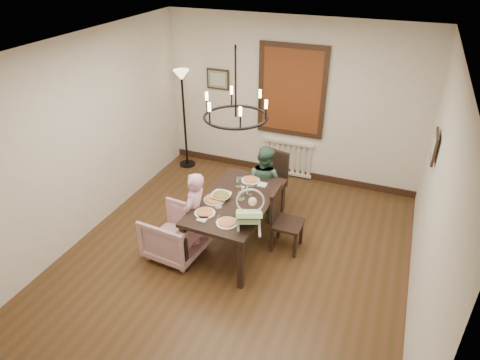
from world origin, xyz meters
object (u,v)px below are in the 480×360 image
Objects in this scene: dining_table at (236,205)px; chair_right at (288,220)px; seated_man at (264,188)px; floor_lamp at (185,121)px; chair_far at (268,184)px; baby_bouncer at (249,212)px; drinking_glass at (240,196)px; armchair at (175,234)px; elderly_woman at (195,221)px.

chair_right is at bearing 19.44° from dining_table.
floor_lamp is (-1.92, 1.10, 0.40)m from seated_man.
chair_far is 1.10× the size of chair_right.
chair_right is 1.83× the size of baby_bouncer.
chair_right is 0.85m from seated_man.
drinking_glass is at bearing 101.41° from seated_man.
armchair is at bearing -106.52° from chair_far.
elderly_woman is at bearing -142.06° from dining_table.
baby_bouncer reaches higher than chair_far.
dining_table is 1.63× the size of chair_far.
dining_table is at bearing 106.30° from baby_bouncer.
floor_lamp is at bearing 110.56° from baby_bouncer.
dining_table is 0.16m from drinking_glass.
floor_lamp is at bearing -150.25° from armchair.
chair_right is 1.55m from armchair.
armchair is 5.36× the size of drinking_glass.
seated_man is 0.55× the size of floor_lamp.
drinking_glass is (-0.62, -0.21, 0.37)m from chair_right.
floor_lamp is at bearing -14.52° from seated_man.
chair_right is at bearing 146.92° from seated_man.
seated_man is 1.97× the size of baby_bouncer.
chair_right is 0.75m from drinking_glass.
chair_far reaches higher than armchair.
drinking_glass is at bearing 127.74° from armchair.
armchair is at bearing -147.55° from drinking_glass.
chair_far is 2.20m from floor_lamp.
seated_man reaches higher than dining_table.
dining_table is at bearing 97.63° from seated_man.
floor_lamp reaches higher than armchair.
chair_far is 1.51m from baby_bouncer.
drinking_glass is (0.06, 0.00, 0.15)m from dining_table.
seated_man is (0.11, 0.84, -0.18)m from dining_table.
drinking_glass is at bearing 5.79° from dining_table.
armchair is at bearing 160.33° from baby_bouncer.
elderly_woman is at bearing 79.24° from seated_man.
baby_bouncer is (1.06, 0.03, 0.59)m from armchair.
elderly_woman reaches higher than chair_far.
drinking_glass is at bearing -46.05° from floor_lamp.
elderly_woman is at bearing -146.93° from drinking_glass.
baby_bouncer is at bearing 83.83° from elderly_woman.
dining_table is 0.74m from chair_right.
armchair is 2.72m from floor_lamp.
drinking_glass is 0.08× the size of floor_lamp.
seated_man is at bearing -29.73° from floor_lamp.
chair_far reaches higher than seated_man.
seated_man is 1.38m from baby_bouncer.
chair_right reaches higher than drinking_glass.
armchair is 0.41× the size of floor_lamp.
armchair is 1.45× the size of baby_bouncer.
elderly_woman is at bearing 126.42° from armchair.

